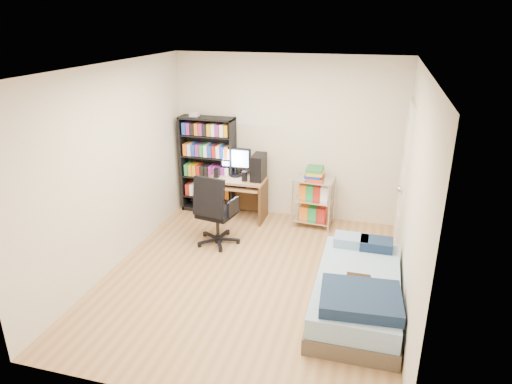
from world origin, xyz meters
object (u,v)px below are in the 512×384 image
(office_chair, at_px, (216,222))
(bed, at_px, (357,291))
(computer_desk, at_px, (243,181))
(media_shelf, at_px, (208,164))

(office_chair, relative_size, bed, 0.57)
(computer_desk, height_order, office_chair, computer_desk)
(media_shelf, distance_m, computer_desk, 0.66)
(computer_desk, bearing_deg, media_shelf, 167.44)
(office_chair, height_order, bed, office_chair)
(media_shelf, xyz_separation_m, office_chair, (0.52, -1.11, -0.47))
(media_shelf, relative_size, computer_desk, 1.44)
(computer_desk, height_order, bed, computer_desk)
(media_shelf, height_order, computer_desk, media_shelf)
(office_chair, distance_m, bed, 2.26)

